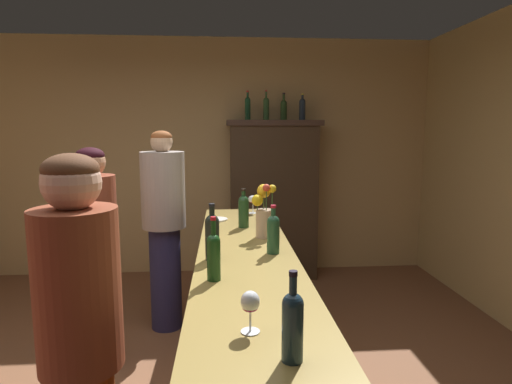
% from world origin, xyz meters
% --- Properties ---
extents(wall_back, '(5.74, 0.12, 2.72)m').
position_xyz_m(wall_back, '(0.00, 2.89, 1.36)').
color(wall_back, tan).
rests_on(wall_back, ground).
extents(bar_counter, '(0.55, 2.73, 0.99)m').
position_xyz_m(bar_counter, '(0.52, 0.20, 0.50)').
color(bar_counter, olive).
rests_on(bar_counter, ground).
extents(display_cabinet, '(1.05, 0.43, 1.79)m').
position_xyz_m(display_cabinet, '(0.96, 2.59, 0.93)').
color(display_cabinet, '#3B2A1C').
rests_on(display_cabinet, ground).
extents(wine_bottle_merlot, '(0.07, 0.07, 0.28)m').
position_xyz_m(wine_bottle_merlot, '(0.68, 0.17, 1.11)').
color(wine_bottle_merlot, '#21492F').
rests_on(wine_bottle_merlot, bar_counter).
extents(wine_bottle_pinot, '(0.07, 0.07, 0.28)m').
position_xyz_m(wine_bottle_pinot, '(0.60, -0.97, 1.11)').
color(wine_bottle_pinot, '#1A2D3A').
rests_on(wine_bottle_pinot, bar_counter).
extents(wine_bottle_malbec, '(0.08, 0.08, 0.31)m').
position_xyz_m(wine_bottle_malbec, '(0.34, 0.08, 1.13)').
color(wine_bottle_malbec, black).
rests_on(wine_bottle_malbec, bar_counter).
extents(wine_bottle_syrah, '(0.06, 0.06, 0.30)m').
position_xyz_m(wine_bottle_syrah, '(0.35, -0.24, 1.11)').
color(wine_bottle_syrah, '#173F18').
rests_on(wine_bottle_syrah, bar_counter).
extents(wine_bottle_riesling, '(0.08, 0.08, 0.28)m').
position_xyz_m(wine_bottle_riesling, '(0.54, 0.84, 1.12)').
color(wine_bottle_riesling, '#1D3E1F').
rests_on(wine_bottle_riesling, bar_counter).
extents(wine_glass_front, '(0.08, 0.08, 0.15)m').
position_xyz_m(wine_glass_front, '(0.64, 1.35, 1.10)').
color(wine_glass_front, white).
rests_on(wine_glass_front, bar_counter).
extents(wine_glass_mid, '(0.07, 0.07, 0.15)m').
position_xyz_m(wine_glass_mid, '(0.49, -0.78, 1.09)').
color(wine_glass_mid, white).
rests_on(wine_glass_mid, bar_counter).
extents(flower_arrangement, '(0.16, 0.14, 0.35)m').
position_xyz_m(flower_arrangement, '(0.66, 0.54, 1.15)').
color(flower_arrangement, tan).
rests_on(flower_arrangement, bar_counter).
extents(cheese_plate, '(0.17, 0.17, 0.01)m').
position_xyz_m(cheese_plate, '(0.34, 1.10, 0.99)').
color(cheese_plate, white).
rests_on(cheese_plate, bar_counter).
extents(display_bottle_left, '(0.06, 0.06, 0.32)m').
position_xyz_m(display_bottle_left, '(0.67, 2.59, 1.93)').
color(display_bottle_left, '#163F25').
rests_on(display_bottle_left, display_cabinet).
extents(display_bottle_midleft, '(0.06, 0.06, 0.33)m').
position_xyz_m(display_bottle_midleft, '(0.87, 2.59, 1.93)').
color(display_bottle_midleft, '#2B4B28').
rests_on(display_bottle_midleft, display_cabinet).
extents(display_bottle_center, '(0.07, 0.07, 0.30)m').
position_xyz_m(display_bottle_center, '(1.07, 2.59, 1.91)').
color(display_bottle_center, '#20391A').
rests_on(display_bottle_center, display_cabinet).
extents(display_bottle_midright, '(0.07, 0.07, 0.29)m').
position_xyz_m(display_bottle_midright, '(1.28, 2.59, 1.92)').
color(display_bottle_midright, '#1D2735').
rests_on(display_bottle_midright, display_cabinet).
extents(patron_redhead, '(0.30, 0.30, 1.60)m').
position_xyz_m(patron_redhead, '(-0.13, -0.65, 0.90)').
color(patron_redhead, brown).
rests_on(patron_redhead, ground).
extents(patron_by_cabinet, '(0.36, 0.36, 1.68)m').
position_xyz_m(patron_by_cabinet, '(-0.10, 1.36, 0.92)').
color(patron_by_cabinet, '#24244D').
rests_on(patron_by_cabinet, ground).
extents(patron_near_entrance, '(0.32, 0.32, 1.57)m').
position_xyz_m(patron_near_entrance, '(-0.50, 0.80, 0.87)').
color(patron_near_entrance, '#B0A594').
rests_on(patron_near_entrance, ground).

